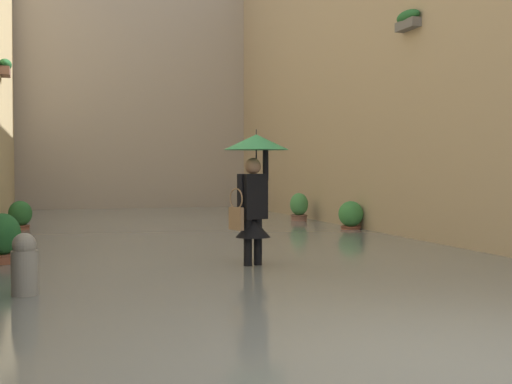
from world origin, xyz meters
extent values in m
plane|color=#605B56|center=(0.00, -9.88, 0.00)|extent=(60.00, 60.00, 0.00)
cube|color=slate|center=(0.00, -9.88, 0.10)|extent=(8.59, 25.75, 0.19)
cube|color=tan|center=(-4.79, -9.88, 4.25)|extent=(1.80, 23.75, 8.50)
cube|color=#66605B|center=(-3.79, -7.85, 4.37)|extent=(0.20, 0.70, 0.18)
ellipsoid|color=#23602D|center=(-3.79, -7.85, 4.53)|extent=(0.28, 0.76, 0.24)
cube|color=brown|center=(3.79, -12.09, 3.70)|extent=(0.20, 0.70, 0.18)
ellipsoid|color=#23602D|center=(3.79, -12.09, 3.86)|extent=(0.28, 0.76, 0.24)
cube|color=#A89989|center=(0.00, -20.65, 5.12)|extent=(11.39, 1.80, 10.25)
cube|color=black|center=(0.26, -5.12, 0.05)|extent=(0.19, 0.26, 0.10)
cylinder|color=black|center=(0.26, -5.12, 0.48)|extent=(0.15, 0.15, 0.76)
cube|color=black|center=(0.09, -5.18, 0.05)|extent=(0.19, 0.26, 0.10)
cylinder|color=black|center=(0.09, -5.18, 0.48)|extent=(0.15, 0.15, 0.76)
cube|color=black|center=(0.17, -5.15, 1.18)|extent=(0.43, 0.34, 0.64)
cone|color=black|center=(0.17, -5.15, 0.74)|extent=(0.64, 0.64, 0.28)
sphere|color=#8C664C|center=(0.17, -5.15, 1.61)|extent=(0.23, 0.23, 0.23)
cylinder|color=black|center=(-0.04, -5.23, 1.62)|extent=(0.11, 0.11, 0.44)
cylinder|color=black|center=(0.39, -5.07, 1.26)|extent=(0.11, 0.11, 0.48)
cylinder|color=black|center=(0.12, -5.17, 1.73)|extent=(0.02, 0.02, 0.45)
cone|color=#338C4C|center=(0.12, -5.17, 1.96)|extent=(0.93, 0.93, 0.22)
cylinder|color=black|center=(0.12, -5.17, 2.10)|extent=(0.01, 0.01, 0.08)
cube|color=#8C6B4C|center=(0.46, -5.02, 0.88)|extent=(0.15, 0.28, 0.32)
torus|color=#8C6B4C|center=(0.46, -5.02, 1.16)|extent=(0.12, 0.29, 0.30)
cylinder|color=#9E563D|center=(3.61, -6.38, 0.16)|extent=(0.34, 0.34, 0.32)
torus|color=brown|center=(3.61, -6.38, 0.32)|extent=(0.37, 0.37, 0.04)
ellipsoid|color=#23602D|center=(3.61, -6.38, 0.63)|extent=(0.53, 0.53, 0.61)
cylinder|color=brown|center=(-3.64, -10.10, 0.12)|extent=(0.44, 0.44, 0.25)
torus|color=brown|center=(-3.64, -10.10, 0.25)|extent=(0.47, 0.47, 0.04)
ellipsoid|color=#387F3D|center=(-3.64, -10.10, 0.54)|extent=(0.56, 0.56, 0.58)
cylinder|color=brown|center=(-3.40, -12.80, 0.17)|extent=(0.42, 0.42, 0.34)
torus|color=brown|center=(-3.40, -12.80, 0.34)|extent=(0.45, 0.45, 0.04)
ellipsoid|color=#428947|center=(-3.40, -12.80, 0.63)|extent=(0.48, 0.48, 0.59)
cylinder|color=#9E563D|center=(3.52, -12.26, 0.14)|extent=(0.39, 0.39, 0.27)
torus|color=brown|center=(3.52, -12.26, 0.27)|extent=(0.43, 0.43, 0.04)
ellipsoid|color=#2D7033|center=(3.52, -12.26, 0.56)|extent=(0.52, 0.52, 0.57)
cylinder|color=gray|center=(3.24, -3.64, 0.34)|extent=(0.29, 0.29, 0.69)
sphere|color=gray|center=(3.24, -3.64, 0.75)|extent=(0.26, 0.26, 0.26)
camera|label=1|loc=(3.05, 4.40, 1.60)|focal=49.23mm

